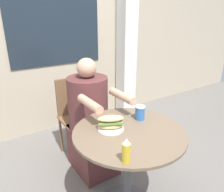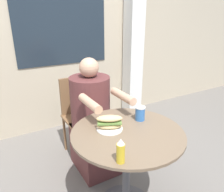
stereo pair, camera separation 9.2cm
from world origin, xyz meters
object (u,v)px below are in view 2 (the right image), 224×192
drink_cup (140,113)px  condiment_bottle (121,151)px  cafe_table (127,153)px  seated_diner (92,124)px  sandwich_on_plate (109,123)px  diner_chair (79,109)px

drink_cup → condiment_bottle: bearing=-137.9°
cafe_table → seated_diner: bearing=90.3°
seated_diner → condiment_bottle: 0.96m
seated_diner → sandwich_on_plate: (-0.09, -0.52, 0.28)m
seated_diner → drink_cup: size_ratio=10.02×
cafe_table → sandwich_on_plate: 0.27m
cafe_table → sandwich_on_plate: (-0.10, 0.10, 0.23)m
seated_diner → condiment_bottle: bearing=75.3°
drink_cup → seated_diner: bearing=110.6°
sandwich_on_plate → diner_chair: bearing=83.9°
seated_diner → cafe_table: bearing=89.9°
diner_chair → drink_cup: size_ratio=7.59×
sandwich_on_plate → drink_cup: size_ratio=1.80×
cafe_table → sandwich_on_plate: sandwich_on_plate is taller
diner_chair → seated_diner: size_ratio=0.76×
cafe_table → sandwich_on_plate: size_ratio=4.01×
sandwich_on_plate → drink_cup: 0.29m
diner_chair → sandwich_on_plate: 0.91m
drink_cup → diner_chair: bearing=102.6°
seated_diner → condiment_bottle: size_ratio=7.45×
diner_chair → condiment_bottle: size_ratio=5.64×
diner_chair → cafe_table: bearing=89.8°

